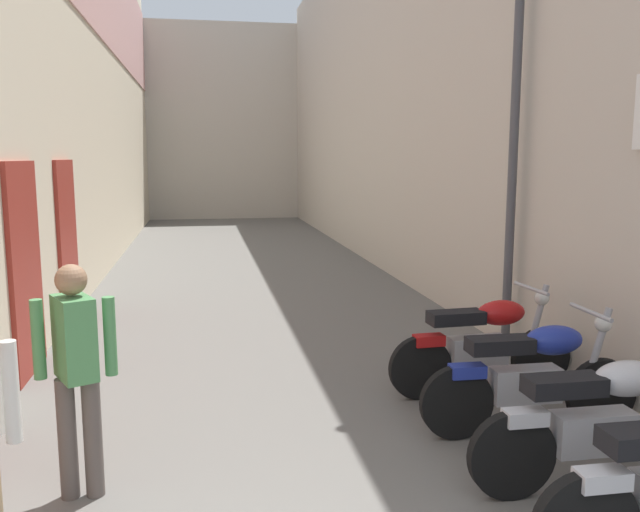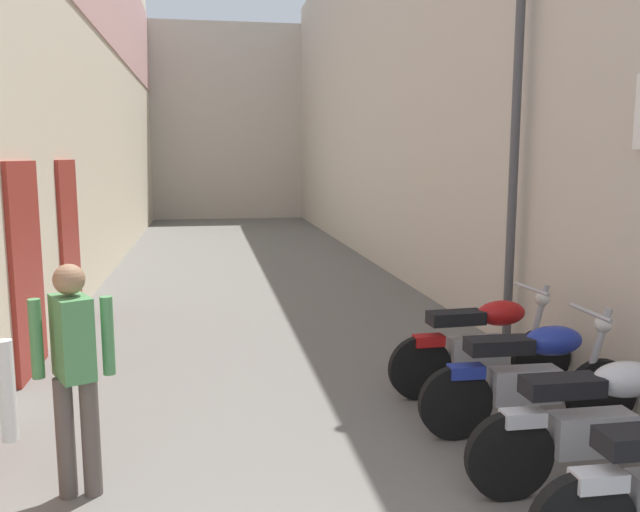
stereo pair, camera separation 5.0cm
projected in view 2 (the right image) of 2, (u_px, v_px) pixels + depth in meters
The scene contains 9 objects.
ground_plane at pixel (258, 292), 10.95m from camera, with size 38.59×38.59×0.00m, color #66635E.
building_left at pixel (86, 55), 11.75m from camera, with size 0.45×22.59×8.01m.
building_right at pixel (394, 81), 12.83m from camera, with size 0.45×22.59×7.42m.
building_far_end at pixel (226, 123), 24.35m from camera, with size 8.35×2.00×6.93m, color beige.
motorcycle_second at pixel (600, 421), 4.37m from camera, with size 1.85×0.58×1.04m.
motorcycle_third at pixel (532, 375), 5.28m from camera, with size 1.85×0.58×1.04m.
motorcycle_fourth at pixel (483, 343), 6.20m from camera, with size 1.85×0.58×1.04m.
pedestrian_mid_alley at pixel (74, 363), 4.25m from camera, with size 0.52×0.39×1.57m.
street_lamp at pixel (509, 95), 7.07m from camera, with size 0.79×0.18×4.99m.
Camera 2 is at (-0.82, -1.46, 2.24)m, focal length 36.83 mm.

